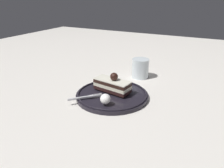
# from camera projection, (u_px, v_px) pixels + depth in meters

# --- Properties ---
(ground_plane) EXTENTS (2.40, 2.40, 0.00)m
(ground_plane) POSITION_uv_depth(u_px,v_px,m) (114.00, 95.00, 0.72)
(ground_plane) COLOR silver
(dessert_plate) EXTENTS (0.24, 0.24, 0.02)m
(dessert_plate) POSITION_uv_depth(u_px,v_px,m) (112.00, 95.00, 0.71)
(dessert_plate) COLOR black
(dessert_plate) RESTS_ON ground_plane
(cake_slice) EXTENTS (0.13, 0.07, 0.06)m
(cake_slice) POSITION_uv_depth(u_px,v_px,m) (112.00, 85.00, 0.71)
(cake_slice) COLOR black
(cake_slice) RESTS_ON dessert_plate
(whipped_cream_dollop) EXTENTS (0.03, 0.03, 0.03)m
(whipped_cream_dollop) POSITION_uv_depth(u_px,v_px,m) (105.00, 99.00, 0.62)
(whipped_cream_dollop) COLOR white
(whipped_cream_dollop) RESTS_ON dessert_plate
(fork) EXTENTS (0.08, 0.09, 0.00)m
(fork) POSITION_uv_depth(u_px,v_px,m) (86.00, 97.00, 0.67)
(fork) COLOR silver
(fork) RESTS_ON dessert_plate
(drink_glass_near) EXTENTS (0.07, 0.07, 0.08)m
(drink_glass_near) POSITION_uv_depth(u_px,v_px,m) (140.00, 69.00, 0.86)
(drink_glass_near) COLOR silver
(drink_glass_near) RESTS_ON ground_plane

